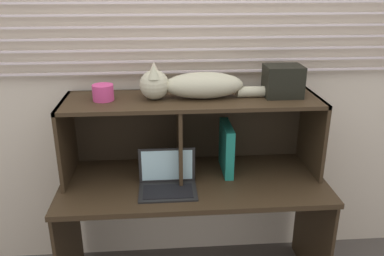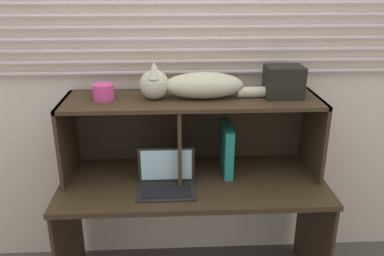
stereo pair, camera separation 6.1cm
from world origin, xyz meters
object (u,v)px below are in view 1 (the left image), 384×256
(laptop, at_px, (168,181))
(binder_upright, at_px, (226,148))
(cat, at_px, (191,85))
(storage_box, at_px, (283,81))
(small_basket, at_px, (103,93))
(book_stack, at_px, (156,169))

(laptop, distance_m, binder_upright, 0.42)
(cat, distance_m, binder_upright, 0.44)
(storage_box, bearing_deg, cat, -180.00)
(small_basket, bearing_deg, binder_upright, 0.00)
(cat, relative_size, binder_upright, 2.58)
(cat, relative_size, small_basket, 6.49)
(cat, xyz_separation_m, small_basket, (-0.48, 0.00, -0.03))
(cat, xyz_separation_m, laptop, (-0.15, -0.20, -0.49))
(binder_upright, distance_m, book_stack, 0.44)
(binder_upright, distance_m, small_basket, 0.78)
(book_stack, height_order, small_basket, small_basket)
(book_stack, distance_m, small_basket, 0.55)
(storage_box, bearing_deg, small_basket, 180.00)
(book_stack, distance_m, storage_box, 0.90)
(cat, distance_m, small_basket, 0.49)
(book_stack, relative_size, small_basket, 2.03)
(cat, height_order, laptop, cat)
(binder_upright, relative_size, small_basket, 2.52)
(book_stack, bearing_deg, laptop, -71.54)
(book_stack, bearing_deg, binder_upright, -0.34)
(cat, bearing_deg, small_basket, 180.00)
(binder_upright, distance_m, storage_box, 0.50)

